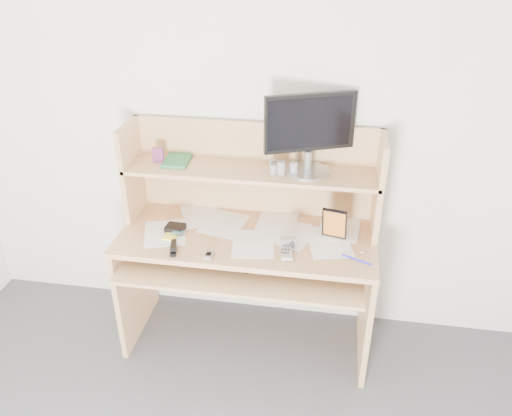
% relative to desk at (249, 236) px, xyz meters
% --- Properties ---
extents(back_wall, '(3.60, 0.04, 2.50)m').
position_rel_desk_xyz_m(back_wall, '(0.00, 0.24, 0.56)').
color(back_wall, white).
rests_on(back_wall, floor).
extents(desk, '(1.40, 0.70, 1.30)m').
position_rel_desk_xyz_m(desk, '(0.00, 0.00, 0.00)').
color(desk, tan).
rests_on(desk, floor).
extents(paper_clutter, '(1.32, 0.54, 0.01)m').
position_rel_desk_xyz_m(paper_clutter, '(0.00, -0.08, 0.06)').
color(paper_clutter, white).
rests_on(paper_clutter, desk).
extents(keyboard, '(0.44, 0.24, 0.03)m').
position_rel_desk_xyz_m(keyboard, '(-0.14, -0.18, -0.03)').
color(keyboard, black).
rests_on(keyboard, desk).
extents(tv_remote, '(0.08, 0.21, 0.02)m').
position_rel_desk_xyz_m(tv_remote, '(0.23, -0.20, 0.07)').
color(tv_remote, '#979792').
rests_on(tv_remote, paper_clutter).
extents(flip_phone, '(0.04, 0.08, 0.02)m').
position_rel_desk_xyz_m(flip_phone, '(-0.15, -0.31, 0.07)').
color(flip_phone, '#A5A5A7').
rests_on(flip_phone, paper_clutter).
extents(stapler, '(0.06, 0.12, 0.04)m').
position_rel_desk_xyz_m(stapler, '(-0.35, -0.30, 0.08)').
color(stapler, black).
rests_on(stapler, paper_clutter).
extents(wallet, '(0.11, 0.09, 0.03)m').
position_rel_desk_xyz_m(wallet, '(-0.40, -0.10, 0.07)').
color(wallet, black).
rests_on(wallet, paper_clutter).
extents(sticky_note_pad, '(0.08, 0.08, 0.01)m').
position_rel_desk_xyz_m(sticky_note_pad, '(-0.41, -0.17, 0.06)').
color(sticky_note_pad, yellow).
rests_on(sticky_note_pad, desk).
extents(digital_camera, '(0.09, 0.05, 0.05)m').
position_rel_desk_xyz_m(digital_camera, '(0.24, -0.16, 0.09)').
color(digital_camera, '#B9B9BB').
rests_on(digital_camera, paper_clutter).
extents(game_case, '(0.13, 0.04, 0.18)m').
position_rel_desk_xyz_m(game_case, '(0.47, -0.04, 0.15)').
color(game_case, black).
rests_on(game_case, paper_clutter).
extents(blue_pen, '(0.15, 0.08, 0.01)m').
position_rel_desk_xyz_m(blue_pen, '(0.59, -0.23, 0.07)').
color(blue_pen, '#1D1CD5').
rests_on(blue_pen, paper_clutter).
extents(card_box, '(0.06, 0.02, 0.08)m').
position_rel_desk_xyz_m(card_box, '(-0.53, 0.08, 0.43)').
color(card_box, maroon).
rests_on(card_box, desk).
extents(shelf_book, '(0.14, 0.19, 0.02)m').
position_rel_desk_xyz_m(shelf_book, '(-0.42, 0.09, 0.40)').
color(shelf_book, '#368849').
rests_on(shelf_book, desk).
extents(chip_stack_a, '(0.04, 0.04, 0.06)m').
position_rel_desk_xyz_m(chip_stack_a, '(0.13, 0.02, 0.41)').
color(chip_stack_a, black).
rests_on(chip_stack_a, desk).
extents(chip_stack_b, '(0.06, 0.06, 0.07)m').
position_rel_desk_xyz_m(chip_stack_b, '(0.17, 0.03, 0.42)').
color(chip_stack_b, white).
rests_on(chip_stack_b, desk).
extents(chip_stack_c, '(0.05, 0.05, 0.05)m').
position_rel_desk_xyz_m(chip_stack_c, '(0.12, 0.10, 0.41)').
color(chip_stack_c, black).
rests_on(chip_stack_c, desk).
extents(chip_stack_d, '(0.05, 0.05, 0.07)m').
position_rel_desk_xyz_m(chip_stack_d, '(0.24, 0.03, 0.42)').
color(chip_stack_d, white).
rests_on(chip_stack_d, desk).
extents(monitor, '(0.46, 0.26, 0.42)m').
position_rel_desk_xyz_m(monitor, '(0.30, 0.10, 0.61)').
color(monitor, '#A3A2A7').
rests_on(monitor, desk).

